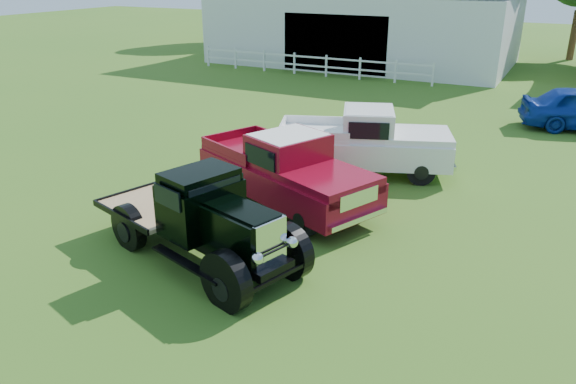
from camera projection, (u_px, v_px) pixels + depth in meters
The scene contains 6 objects.
ground at pixel (255, 253), 12.23m from camera, with size 120.00×120.00×0.00m, color #496F20.
shed_left at pixel (365, 17), 35.60m from camera, with size 18.80×10.20×5.60m, color silver, non-canonical shape.
fence_rail at pixel (310, 65), 31.89m from camera, with size 14.20×0.16×1.20m, color white, non-canonical shape.
vintage_flatbed at pixel (199, 215), 11.66m from camera, with size 5.10×2.02×2.02m, color black, non-canonical shape.
red_pickup at pixel (286, 169), 14.38m from camera, with size 5.37×2.06×1.96m, color maroon, non-canonical shape.
white_pickup at pixel (364, 142), 16.68m from camera, with size 5.23×2.03×1.92m, color white, non-canonical shape.
Camera 1 is at (5.58, -9.32, 5.83)m, focal length 35.00 mm.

